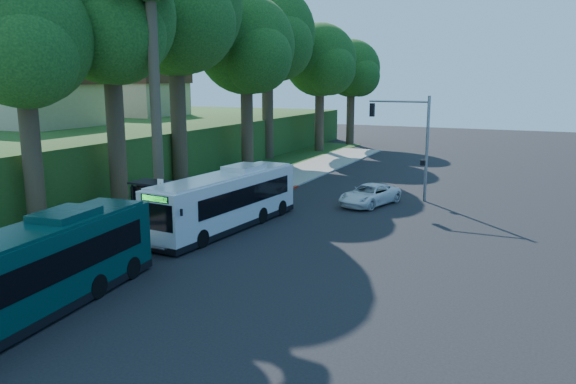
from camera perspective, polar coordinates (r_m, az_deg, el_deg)
The scene contains 18 objects.
ground at distance 30.81m, azimuth 1.19°, elevation -3.75°, with size 140.00×140.00×0.00m, color black.
sidewalk at distance 34.27m, azimuth -10.09°, elevation -2.26°, with size 4.50×70.00×0.12m, color gray.
red_curb at distance 29.82m, azimuth -10.81°, elevation -4.34°, with size 0.25×30.00×0.13m, color #9C2211.
grass_verge at distance 41.51m, azimuth -12.65°, elevation -0.02°, with size 8.00×70.00×0.06m, color #234719.
bus_shelter at distance 31.62m, azimuth -13.07°, elevation -0.29°, with size 3.20×1.51×2.55m.
stop_sign_pole at distance 28.80m, azimuth -12.75°, elevation -0.85°, with size 0.35×0.06×3.17m.
traffic_signal_pole at distance 38.32m, azimuth 12.49°, elevation 5.70°, with size 4.10×0.30×7.00m.
hillside_backdrop at distance 57.29m, azimuth -17.29°, elevation 5.26°, with size 24.00×60.00×8.80m.
tree_0 at distance 36.62m, azimuth -17.57°, elevation 15.82°, with size 8.40×8.00×15.70m.
tree_1 at distance 43.60m, azimuth -11.34°, elevation 17.34°, with size 10.50×10.00×18.26m.
tree_2 at distance 49.41m, azimuth -4.19°, elevation 14.18°, with size 8.82×8.40×15.12m.
tree_3 at distance 57.49m, azimuth -2.03°, elevation 15.31°, with size 10.08×9.60×17.28m.
tree_4 at distance 63.68m, azimuth 3.35°, elevation 12.89°, with size 8.40×8.00×14.14m.
tree_5 at distance 70.86m, azimuth 6.52°, elevation 12.06°, with size 7.35×7.00×12.86m.
tree_6 at distance 32.67m, azimuth -25.33°, elevation 13.24°, with size 7.56×7.20×13.74m.
white_bus at distance 30.76m, azimuth -6.24°, elevation -0.77°, with size 3.29×11.15×3.28m.
teal_bus at distance 21.34m, azimuth -24.42°, elevation -7.19°, with size 3.51×11.32×3.32m.
pickup at distance 36.84m, azimuth 8.28°, elevation -0.28°, with size 2.23×4.84×1.34m, color white.
Camera 1 is at (11.83, -27.29, 8.05)m, focal length 35.00 mm.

